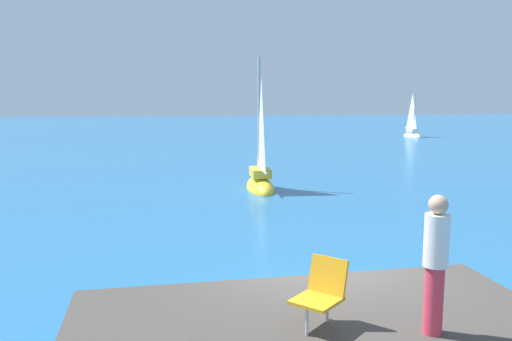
{
  "coord_description": "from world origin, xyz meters",
  "views": [
    {
      "loc": [
        -2.01,
        -8.26,
        3.83
      ],
      "look_at": [
        0.19,
        9.72,
        1.15
      ],
      "focal_mm": 37.16,
      "sensor_mm": 36.0,
      "label": 1
    }
  ],
  "objects_px": {
    "sailboat_near": "(260,182)",
    "beach_chair": "(322,290)",
    "person_standing": "(435,261)",
    "sailboat_far": "(412,134)"
  },
  "relations": [
    {
      "from": "beach_chair",
      "to": "person_standing",
      "type": "bearing_deg",
      "value": 118.11
    },
    {
      "from": "sailboat_near",
      "to": "person_standing",
      "type": "bearing_deg",
      "value": 178.51
    },
    {
      "from": "person_standing",
      "to": "sailboat_near",
      "type": "bearing_deg",
      "value": -38.37
    },
    {
      "from": "sailboat_far",
      "to": "sailboat_near",
      "type": "bearing_deg",
      "value": -40.81
    },
    {
      "from": "person_standing",
      "to": "beach_chair",
      "type": "relative_size",
      "value": 2.03
    },
    {
      "from": "sailboat_near",
      "to": "beach_chair",
      "type": "bearing_deg",
      "value": 173.8
    },
    {
      "from": "sailboat_near",
      "to": "person_standing",
      "type": "height_order",
      "value": "sailboat_near"
    },
    {
      "from": "sailboat_near",
      "to": "beach_chair",
      "type": "distance_m",
      "value": 14.86
    },
    {
      "from": "sailboat_near",
      "to": "sailboat_far",
      "type": "bearing_deg",
      "value": -36.7
    },
    {
      "from": "sailboat_near",
      "to": "sailboat_far",
      "type": "distance_m",
      "value": 28.23
    }
  ]
}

